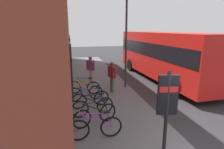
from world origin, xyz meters
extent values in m
plane|color=#2D2D30|center=(6.00, -1.00, 0.00)|extent=(60.00, 60.00, 0.00)
cube|color=slate|center=(8.00, 1.75, 0.06)|extent=(24.00, 3.50, 0.12)
cube|color=brown|center=(9.00, 3.80, 4.74)|extent=(22.00, 0.60, 9.48)
cube|color=black|center=(2.00, 3.48, 2.40)|extent=(0.90, 0.06, 1.60)
cube|color=black|center=(5.50, 3.48, 2.40)|extent=(0.90, 0.06, 1.60)
cube|color=black|center=(9.00, 3.48, 2.40)|extent=(0.90, 0.06, 1.60)
torus|color=black|center=(1.91, 3.36, 0.48)|extent=(0.07, 0.72, 0.72)
torus|color=black|center=(1.91, 2.31, 0.48)|extent=(0.07, 0.72, 0.72)
cylinder|color=#8C338C|center=(1.91, 2.81, 0.76)|extent=(0.04, 1.02, 0.58)
cylinder|color=#8C338C|center=(1.91, 2.88, 1.00)|extent=(0.04, 0.85, 0.09)
cylinder|color=#8C338C|center=(1.91, 2.38, 0.73)|extent=(0.04, 0.18, 0.51)
cube|color=black|center=(1.91, 2.46, 1.02)|extent=(0.10, 0.20, 0.06)
cylinder|color=#8C338C|center=(1.91, 3.31, 1.08)|extent=(0.48, 0.03, 0.02)
torus|color=black|center=(2.65, 3.20, 0.48)|extent=(0.30, 0.70, 0.72)
torus|color=black|center=(3.00, 2.21, 0.48)|extent=(0.30, 0.70, 0.72)
cylinder|color=black|center=(2.83, 2.68, 0.76)|extent=(0.38, 0.97, 0.58)
cylinder|color=black|center=(2.81, 2.75, 1.00)|extent=(0.32, 0.81, 0.09)
cylinder|color=black|center=(2.97, 2.28, 0.73)|extent=(0.10, 0.19, 0.51)
cube|color=black|center=(2.95, 2.35, 1.02)|extent=(0.16, 0.22, 0.06)
cylinder|color=black|center=(2.66, 3.15, 1.08)|extent=(0.46, 0.18, 0.02)
torus|color=black|center=(3.52, 3.22, 0.48)|extent=(0.17, 0.72, 0.72)
torus|color=black|center=(3.69, 2.18, 0.48)|extent=(0.17, 0.72, 0.72)
cylinder|color=black|center=(3.61, 2.67, 0.76)|extent=(0.19, 1.01, 0.58)
cylinder|color=black|center=(3.60, 2.75, 1.00)|extent=(0.17, 0.85, 0.09)
cylinder|color=black|center=(3.67, 2.25, 0.73)|extent=(0.06, 0.19, 0.51)
cube|color=black|center=(3.66, 2.33, 1.02)|extent=(0.13, 0.21, 0.06)
cylinder|color=black|center=(3.53, 3.17, 1.08)|extent=(0.48, 0.10, 0.02)
torus|color=black|center=(4.38, 3.22, 0.48)|extent=(0.18, 0.72, 0.72)
torus|color=black|center=(4.56, 2.19, 0.48)|extent=(0.18, 0.72, 0.72)
cylinder|color=#1E4CA5|center=(4.47, 2.68, 0.76)|extent=(0.21, 1.01, 0.58)
cylinder|color=#1E4CA5|center=(4.46, 2.75, 1.00)|extent=(0.18, 0.85, 0.09)
cylinder|color=#1E4CA5|center=(4.54, 2.26, 0.73)|extent=(0.07, 0.19, 0.51)
cube|color=black|center=(4.53, 2.33, 1.02)|extent=(0.13, 0.21, 0.06)
cylinder|color=#1E4CA5|center=(4.39, 3.17, 1.08)|extent=(0.48, 0.11, 0.02)
torus|color=black|center=(5.29, 3.37, 0.48)|extent=(0.16, 0.72, 0.72)
torus|color=black|center=(5.44, 2.33, 0.48)|extent=(0.16, 0.72, 0.72)
cylinder|color=orange|center=(5.37, 2.82, 0.76)|extent=(0.18, 1.01, 0.58)
cylinder|color=orange|center=(5.36, 2.90, 1.00)|extent=(0.16, 0.85, 0.09)
cylinder|color=orange|center=(5.43, 2.40, 0.73)|extent=(0.06, 0.19, 0.51)
cube|color=black|center=(5.42, 2.48, 1.02)|extent=(0.13, 0.21, 0.06)
cylinder|color=orange|center=(5.29, 3.32, 1.08)|extent=(0.48, 0.09, 0.02)
torus|color=black|center=(6.49, 3.36, 0.48)|extent=(0.25, 0.71, 0.72)
torus|color=black|center=(6.21, 2.34, 0.48)|extent=(0.25, 0.71, 0.72)
cylinder|color=#267F3F|center=(6.34, 2.83, 0.76)|extent=(0.31, 0.99, 0.58)
cylinder|color=#267F3F|center=(6.36, 2.90, 1.00)|extent=(0.27, 0.83, 0.09)
cylinder|color=#267F3F|center=(6.23, 2.42, 0.73)|extent=(0.08, 0.19, 0.51)
cube|color=black|center=(6.25, 2.49, 1.02)|extent=(0.15, 0.22, 0.06)
cylinder|color=#267F3F|center=(6.48, 3.31, 1.08)|extent=(0.47, 0.15, 0.02)
cylinder|color=black|center=(0.77, 1.01, 1.32)|extent=(0.10, 0.10, 2.40)
cube|color=black|center=(0.77, 1.01, 1.87)|extent=(0.17, 0.56, 1.10)
cube|color=red|center=(0.77, 1.01, 2.03)|extent=(0.17, 0.50, 0.16)
cube|color=red|center=(8.70, -3.00, 1.85)|extent=(10.60, 2.98, 3.00)
cube|color=black|center=(8.70, -3.00, 2.21)|extent=(10.40, 3.01, 0.90)
cylinder|color=black|center=(5.40, -4.35, 0.50)|extent=(1.01, 0.30, 1.00)
cylinder|color=black|center=(5.29, -1.96, 0.50)|extent=(1.01, 0.30, 1.00)
cylinder|color=black|center=(12.11, -4.04, 0.50)|extent=(1.01, 0.30, 1.00)
cylinder|color=black|center=(12.00, -1.65, 0.50)|extent=(1.01, 0.30, 1.00)
cylinder|color=#4C724C|center=(6.45, 1.31, 0.54)|extent=(0.12, 0.12, 0.84)
cylinder|color=#4C724C|center=(6.29, 1.24, 0.54)|extent=(0.12, 0.12, 0.84)
cube|color=maroon|center=(6.37, 1.28, 1.28)|extent=(0.55, 0.41, 0.63)
sphere|color=brown|center=(6.37, 1.28, 1.72)|extent=(0.23, 0.23, 0.23)
cylinder|color=maroon|center=(6.62, 1.38, 1.24)|extent=(0.10, 0.10, 0.56)
cylinder|color=maroon|center=(6.11, 1.17, 1.24)|extent=(0.10, 0.10, 0.56)
cylinder|color=#B2A599|center=(8.53, 2.29, 0.55)|extent=(0.13, 0.13, 0.86)
cylinder|color=#B2A599|center=(8.40, 2.17, 0.55)|extent=(0.13, 0.13, 0.86)
cube|color=#723F72|center=(8.46, 2.23, 1.30)|extent=(0.54, 0.52, 0.64)
sphere|color=brown|center=(8.46, 2.23, 1.75)|extent=(0.23, 0.23, 0.23)
cylinder|color=#723F72|center=(8.67, 2.42, 1.26)|extent=(0.10, 0.10, 0.57)
cylinder|color=#723F72|center=(8.26, 2.04, 1.26)|extent=(0.10, 0.10, 0.57)
cylinder|color=#333338|center=(7.02, 0.30, 2.64)|extent=(0.12, 0.12, 5.03)
camera|label=1|loc=(-3.48, 3.49, 3.57)|focal=30.05mm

